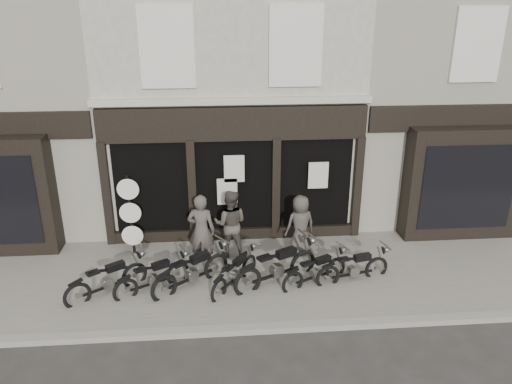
{
  "coord_description": "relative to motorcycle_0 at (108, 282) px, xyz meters",
  "views": [
    {
      "loc": [
        -0.43,
        -9.91,
        6.52
      ],
      "look_at": [
        0.49,
        1.6,
        2.03
      ],
      "focal_mm": 35.0,
      "sensor_mm": 36.0,
      "label": 1
    }
  ],
  "objects": [
    {
      "name": "motorcycle_6",
      "position": [
        5.83,
        0.12,
        -0.02
      ],
      "size": [
        1.91,
        0.75,
        0.93
      ],
      "rotation": [
        0.0,
        0.0,
        0.25
      ],
      "color": "black",
      "rests_on": "ground"
    },
    {
      "name": "pavement",
      "position": [
        3.05,
        0.58,
        -0.33
      ],
      "size": [
        30.0,
        4.2,
        0.12
      ],
      "primitive_type": "cube",
      "color": "slate",
      "rests_on": "ground_plane"
    },
    {
      "name": "motorcycle_2",
      "position": [
        1.93,
        0.17,
        0.03
      ],
      "size": [
        1.87,
        1.53,
        1.05
      ],
      "rotation": [
        0.0,
        0.0,
        0.65
      ],
      "color": "black",
      "rests_on": "ground"
    },
    {
      "name": "motorcycle_4",
      "position": [
        3.96,
        0.16,
        0.06
      ],
      "size": [
        2.15,
        1.37,
        1.12
      ],
      "rotation": [
        0.0,
        0.0,
        0.48
      ],
      "color": "black",
      "rests_on": "ground"
    },
    {
      "name": "man_right",
      "position": [
        4.74,
        1.57,
        0.55
      ],
      "size": [
        0.92,
        0.72,
        1.65
      ],
      "primitive_type": "imported",
      "rotation": [
        0.0,
        0.0,
        3.41
      ],
      "color": "#413C36",
      "rests_on": "pavement"
    },
    {
      "name": "motorcycle_5",
      "position": [
        4.88,
        0.08,
        -0.03
      ],
      "size": [
        1.73,
        1.07,
        0.9
      ],
      "rotation": [
        0.0,
        0.0,
        0.47
      ],
      "color": "black",
      "rests_on": "ground"
    },
    {
      "name": "motorcycle_1",
      "position": [
        1.03,
        0.09,
        -0.02
      ],
      "size": [
        1.75,
        1.2,
        0.93
      ],
      "rotation": [
        0.0,
        0.0,
        0.53
      ],
      "color": "black",
      "rests_on": "ground"
    },
    {
      "name": "man_centre",
      "position": [
        2.9,
        1.61,
        0.65
      ],
      "size": [
        0.98,
        0.82,
        1.83
      ],
      "primitive_type": "imported",
      "rotation": [
        0.0,
        0.0,
        2.99
      ],
      "color": "#474139",
      "rests_on": "pavement"
    },
    {
      "name": "neighbour_left",
      "position": [
        -3.3,
        5.57,
        3.65
      ],
      "size": [
        5.6,
        6.73,
        8.34
      ],
      "color": "gray",
      "rests_on": "ground"
    },
    {
      "name": "central_building",
      "position": [
        3.05,
        5.63,
        3.69
      ],
      "size": [
        7.3,
        6.22,
        8.34
      ],
      "color": "#BEB6A3",
      "rests_on": "ground"
    },
    {
      "name": "kerb",
      "position": [
        3.05,
        -1.57,
        -0.32
      ],
      "size": [
        30.0,
        0.25,
        0.13
      ],
      "primitive_type": "cube",
      "color": "gray",
      "rests_on": "ground_plane"
    },
    {
      "name": "advert_sign_post",
      "position": [
        0.31,
        1.91,
        0.74
      ],
      "size": [
        0.57,
        0.36,
        2.32
      ],
      "rotation": [
        0.0,
        0.0,
        -0.01
      ],
      "color": "black",
      "rests_on": "ground"
    },
    {
      "name": "motorcycle_0",
      "position": [
        0.0,
        0.0,
        0.0
      ],
      "size": [
        1.78,
        1.38,
        0.98
      ],
      "rotation": [
        0.0,
        0.0,
        0.61
      ],
      "color": "black",
      "rests_on": "ground"
    },
    {
      "name": "neighbour_right",
      "position": [
        9.4,
        5.57,
        3.65
      ],
      "size": [
        5.6,
        6.73,
        8.34
      ],
      "color": "gray",
      "rests_on": "ground"
    },
    {
      "name": "motorcycle_3",
      "position": [
        2.95,
        0.13,
        -0.03
      ],
      "size": [
        1.3,
        1.63,
        0.9
      ],
      "rotation": [
        0.0,
        0.0,
        0.94
      ],
      "color": "black",
      "rests_on": "ground"
    },
    {
      "name": "ground_plane",
      "position": [
        3.05,
        -0.32,
        -0.39
      ],
      "size": [
        90.0,
        90.0,
        0.0
      ],
      "primitive_type": "plane",
      "color": "#2D2B28",
      "rests_on": "ground"
    },
    {
      "name": "man_left",
      "position": [
        2.16,
        1.15,
        0.69
      ],
      "size": [
        0.78,
        0.59,
        1.92
      ],
      "primitive_type": "imported",
      "rotation": [
        0.0,
        0.0,
        2.94
      ],
      "color": "#47413B",
      "rests_on": "pavement"
    }
  ]
}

